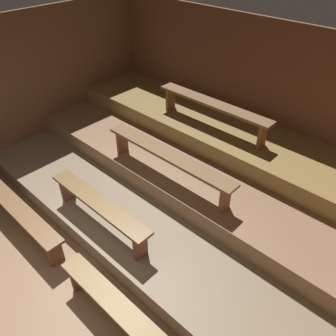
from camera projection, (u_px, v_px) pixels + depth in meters
name	position (u px, v px, depth m)	size (l,w,h in m)	color
ground	(155.00, 212.00, 5.28)	(6.67, 5.27, 0.08)	#8B6445
wall_back	(246.00, 91.00, 5.83)	(6.67, 0.06, 2.49)	brown
wall_left	(38.00, 83.00, 6.12)	(0.06, 5.27, 2.49)	brown
platform_lower	(177.00, 188.00, 5.47)	(5.87, 3.46, 0.29)	#806C51
platform_middle	(200.00, 159.00, 5.63)	(5.87, 2.30, 0.29)	#896444
platform_upper	(220.00, 132.00, 5.76)	(5.87, 1.27, 0.29)	olive
bench_floor_left	(10.00, 203.00, 4.88)	(2.49, 0.25, 0.43)	brown
bench_floor_right	(142.00, 332.00, 3.36)	(2.49, 0.25, 0.43)	brown
bench_lower_center	(99.00, 206.00, 4.42)	(1.80, 0.25, 0.43)	brown
bench_middle_center	(168.00, 158.00, 4.79)	(2.26, 0.25, 0.43)	brown
bench_upper_center	(213.00, 107.00, 5.44)	(2.11, 0.25, 0.43)	brown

